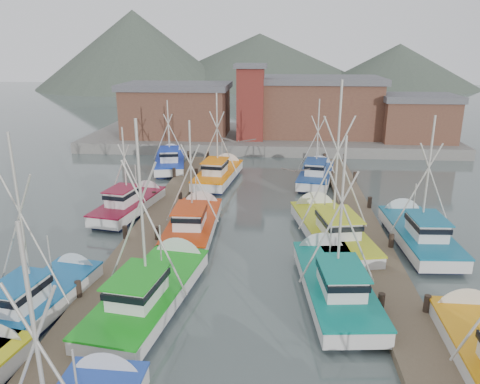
# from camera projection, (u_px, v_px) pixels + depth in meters

# --- Properties ---
(ground) EXTENTS (260.00, 260.00, 0.00)m
(ground) POSITION_uv_depth(u_px,v_px,m) (250.00, 290.00, 23.53)
(ground) COLOR #44514E
(ground) RESTS_ON ground
(dock_left) EXTENTS (2.30, 46.00, 1.50)m
(dock_left) POSITION_uv_depth(u_px,v_px,m) (137.00, 248.00, 27.85)
(dock_left) COLOR brown
(dock_left) RESTS_ON ground
(dock_right) EXTENTS (2.30, 46.00, 1.50)m
(dock_right) POSITION_uv_depth(u_px,v_px,m) (376.00, 256.00, 26.76)
(dock_right) COLOR brown
(dock_right) RESTS_ON ground
(quay) EXTENTS (44.00, 16.00, 1.20)m
(quay) POSITION_uv_depth(u_px,v_px,m) (268.00, 138.00, 58.50)
(quay) COLOR gray
(quay) RESTS_ON ground
(shed_left) EXTENTS (12.72, 8.48, 6.20)m
(shed_left) POSITION_uv_depth(u_px,v_px,m) (177.00, 109.00, 56.33)
(shed_left) COLOR brown
(shed_left) RESTS_ON quay
(shed_center) EXTENTS (14.84, 9.54, 6.90)m
(shed_center) POSITION_uv_depth(u_px,v_px,m) (318.00, 106.00, 56.81)
(shed_center) COLOR brown
(shed_center) RESTS_ON quay
(shed_right) EXTENTS (8.48, 6.36, 5.20)m
(shed_right) POSITION_uv_depth(u_px,v_px,m) (417.00, 117.00, 53.36)
(shed_right) COLOR brown
(shed_right) RESTS_ON quay
(lookout_tower) EXTENTS (3.60, 3.60, 8.50)m
(lookout_tower) POSITION_uv_depth(u_px,v_px,m) (250.00, 102.00, 53.36)
(lookout_tower) COLOR maroon
(lookout_tower) RESTS_ON quay
(distant_hills) EXTENTS (175.00, 140.00, 42.00)m
(distant_hills) POSITION_uv_depth(u_px,v_px,m) (233.00, 85.00, 141.00)
(distant_hills) COLOR #485345
(distant_hills) RESTS_ON ground
(boat_4) EXTENTS (4.33, 9.87, 9.76)m
(boat_4) POSITION_uv_depth(u_px,v_px,m) (154.00, 289.00, 22.20)
(boat_4) COLOR #101736
(boat_4) RESTS_ON ground
(boat_5) EXTENTS (3.80, 9.52, 8.86)m
(boat_5) POSITION_uv_depth(u_px,v_px,m) (333.00, 281.00, 22.96)
(boat_5) COLOR #101736
(boat_5) RESTS_ON ground
(boat_6) EXTENTS (3.66, 8.36, 9.11)m
(boat_6) POSITION_uv_depth(u_px,v_px,m) (43.00, 298.00, 21.41)
(boat_6) COLOR #101736
(boat_6) RESTS_ON ground
(boat_8) EXTENTS (3.36, 9.04, 8.24)m
(boat_8) POSITION_uv_depth(u_px,v_px,m) (194.00, 222.00, 30.54)
(boat_8) COLOR #101736
(boat_8) RESTS_ON ground
(boat_9) EXTENTS (4.91, 10.38, 10.84)m
(boat_9) POSITION_uv_depth(u_px,v_px,m) (329.00, 228.00, 29.56)
(boat_9) COLOR #101736
(boat_9) RESTS_ON ground
(boat_10) EXTENTS (3.82, 8.34, 7.02)m
(boat_10) POSITION_uv_depth(u_px,v_px,m) (132.00, 204.00, 34.14)
(boat_10) COLOR #101736
(boat_10) RESTS_ON ground
(boat_11) EXTENTS (3.60, 9.13, 8.80)m
(boat_11) POSITION_uv_depth(u_px,v_px,m) (416.00, 232.00, 28.94)
(boat_11) COLOR #101736
(boat_11) RESTS_ON ground
(boat_12) EXTENTS (3.82, 9.24, 8.65)m
(boat_12) POSITION_uv_depth(u_px,v_px,m) (220.00, 173.00, 42.17)
(boat_12) COLOR #101736
(boat_12) RESTS_ON ground
(boat_13) EXTENTS (3.91, 8.66, 8.09)m
(boat_13) POSITION_uv_depth(u_px,v_px,m) (316.00, 174.00, 41.86)
(boat_13) COLOR #101736
(boat_13) RESTS_ON ground
(boat_14) EXTENTS (4.27, 9.09, 7.48)m
(boat_14) POSITION_uv_depth(u_px,v_px,m) (170.00, 161.00, 46.60)
(boat_14) COLOR #101736
(boat_14) RESTS_ON ground
(gull_near) EXTENTS (1.55, 0.65, 0.24)m
(gull_near) POSITION_uv_depth(u_px,v_px,m) (239.00, 141.00, 20.43)
(gull_near) COLOR gray
(gull_near) RESTS_ON ground
(gull_far) EXTENTS (1.55, 0.63, 0.24)m
(gull_far) POSITION_uv_depth(u_px,v_px,m) (296.00, 170.00, 24.89)
(gull_far) COLOR gray
(gull_far) RESTS_ON ground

